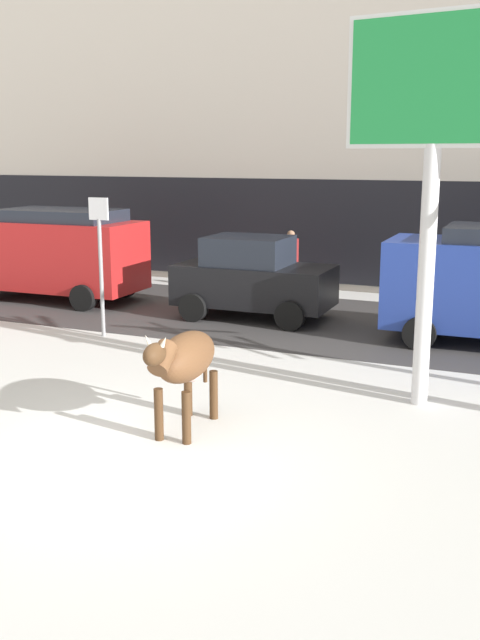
{
  "coord_description": "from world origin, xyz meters",
  "views": [
    {
      "loc": [
        4.69,
        -7.19,
        3.65
      ],
      "look_at": [
        0.1,
        3.22,
        1.1
      ],
      "focal_mm": 41.46,
      "sensor_mm": 36.0,
      "label": 1
    }
  ],
  "objects_px": {
    "cow_brown": "(184,360)",
    "pedestrian_near_billboard": "(291,263)",
    "pedestrian_by_cars": "(60,249)",
    "street_sign": "(100,255)",
    "car_red_van": "(54,252)",
    "car_black_hatchback": "(253,278)",
    "billboard": "(435,105)"
  },
  "relations": [
    {
      "from": "car_red_van",
      "to": "pedestrian_by_cars",
      "type": "distance_m",
      "value": 3.55
    },
    {
      "from": "car_red_van",
      "to": "pedestrian_by_cars",
      "type": "xyz_separation_m",
      "value": [
        -2.02,
        2.89,
        -0.36
      ]
    },
    {
      "from": "car_red_van",
      "to": "car_black_hatchback",
      "type": "relative_size",
      "value": 1.31
    },
    {
      "from": "billboard",
      "to": "street_sign",
      "type": "height_order",
      "value": "billboard"
    },
    {
      "from": "cow_brown",
      "to": "pedestrian_near_billboard",
      "type": "xyz_separation_m",
      "value": [
        -2.05,
        9.75,
        -0.11
      ]
    },
    {
      "from": "billboard",
      "to": "street_sign",
      "type": "xyz_separation_m",
      "value": [
        -6.74,
        1.65,
        -2.64
      ]
    },
    {
      "from": "car_red_van",
      "to": "street_sign",
      "type": "xyz_separation_m",
      "value": [
        3.35,
        -2.81,
        0.43
      ]
    },
    {
      "from": "pedestrian_near_billboard",
      "to": "street_sign",
      "type": "xyz_separation_m",
      "value": [
        -2.01,
        -5.7,
        0.79
      ]
    },
    {
      "from": "street_sign",
      "to": "cow_brown",
      "type": "bearing_deg",
      "value": -44.96
    },
    {
      "from": "street_sign",
      "to": "pedestrian_by_cars",
      "type": "bearing_deg",
      "value": 133.29
    },
    {
      "from": "billboard",
      "to": "street_sign",
      "type": "bearing_deg",
      "value": 166.21
    },
    {
      "from": "car_red_van",
      "to": "cow_brown",
      "type": "bearing_deg",
      "value": -42.81
    },
    {
      "from": "cow_brown",
      "to": "billboard",
      "type": "height_order",
      "value": "billboard"
    },
    {
      "from": "car_black_hatchback",
      "to": "street_sign",
      "type": "height_order",
      "value": "street_sign"
    },
    {
      "from": "cow_brown",
      "to": "car_black_hatchback",
      "type": "distance_m",
      "value": 7.14
    },
    {
      "from": "cow_brown",
      "to": "pedestrian_near_billboard",
      "type": "distance_m",
      "value": 9.96
    },
    {
      "from": "billboard",
      "to": "pedestrian_by_cars",
      "type": "relative_size",
      "value": 3.21
    },
    {
      "from": "cow_brown",
      "to": "street_sign",
      "type": "relative_size",
      "value": 0.68
    },
    {
      "from": "cow_brown",
      "to": "billboard",
      "type": "bearing_deg",
      "value": 41.74
    },
    {
      "from": "cow_brown",
      "to": "pedestrian_by_cars",
      "type": "xyz_separation_m",
      "value": [
        -9.42,
        9.75,
        -0.11
      ]
    },
    {
      "from": "cow_brown",
      "to": "pedestrian_near_billboard",
      "type": "relative_size",
      "value": 1.11
    },
    {
      "from": "pedestrian_by_cars",
      "to": "car_black_hatchback",
      "type": "bearing_deg",
      "value": -20.9
    },
    {
      "from": "car_red_van",
      "to": "street_sign",
      "type": "height_order",
      "value": "street_sign"
    },
    {
      "from": "cow_brown",
      "to": "car_red_van",
      "type": "height_order",
      "value": "car_red_van"
    },
    {
      "from": "car_black_hatchback",
      "to": "pedestrian_by_cars",
      "type": "bearing_deg",
      "value": 159.1
    },
    {
      "from": "pedestrian_near_billboard",
      "to": "pedestrian_by_cars",
      "type": "bearing_deg",
      "value": 180.0
    },
    {
      "from": "billboard",
      "to": "cow_brown",
      "type": "bearing_deg",
      "value": -138.26
    },
    {
      "from": "pedestrian_near_billboard",
      "to": "pedestrian_by_cars",
      "type": "relative_size",
      "value": 1.0
    },
    {
      "from": "pedestrian_by_cars",
      "to": "pedestrian_near_billboard",
      "type": "bearing_deg",
      "value": 0.0
    },
    {
      "from": "cow_brown",
      "to": "pedestrian_by_cars",
      "type": "relative_size",
      "value": 1.11
    },
    {
      "from": "cow_brown",
      "to": "pedestrian_by_cars",
      "type": "height_order",
      "value": "pedestrian_by_cars"
    },
    {
      "from": "car_red_van",
      "to": "street_sign",
      "type": "relative_size",
      "value": 1.65
    }
  ]
}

